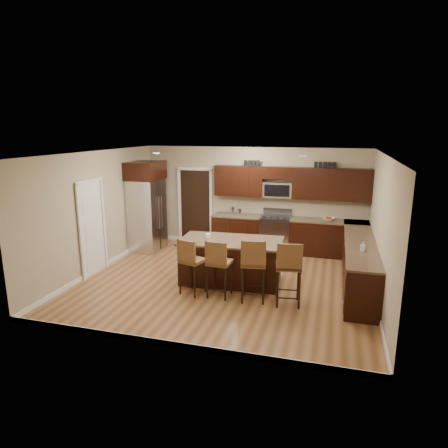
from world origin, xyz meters
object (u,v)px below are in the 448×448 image
(stool_left, at_px, (190,260))
(stool_right, at_px, (254,263))
(refrigerator, at_px, (147,206))
(range, at_px, (275,234))
(stool_mid, at_px, (218,262))
(island, at_px, (231,262))
(stool_extra, at_px, (289,266))

(stool_left, bearing_deg, stool_right, 16.44)
(stool_right, distance_m, refrigerator, 4.22)
(range, relative_size, stool_right, 0.91)
(stool_left, xyz_separation_m, stool_right, (1.25, -0.01, 0.06))
(stool_mid, distance_m, stool_right, 0.68)
(stool_right, bearing_deg, stool_left, 170.78)
(refrigerator, bearing_deg, island, -30.83)
(stool_right, height_order, refrigerator, refrigerator)
(island, height_order, stool_left, stool_left)
(range, bearing_deg, refrigerator, -166.47)
(stool_mid, distance_m, refrigerator, 3.70)
(island, xyz_separation_m, refrigerator, (-2.73, 1.63, 0.77))
(range, relative_size, refrigerator, 0.47)
(stool_left, xyz_separation_m, stool_mid, (0.56, -0.00, 0.01))
(stool_mid, xyz_separation_m, stool_right, (0.68, -0.00, 0.05))
(range, bearing_deg, stool_right, -88.53)
(stool_mid, bearing_deg, range, 83.81)
(stool_mid, xyz_separation_m, refrigerator, (-2.70, 2.48, 0.49))
(island, distance_m, stool_mid, 0.89)
(stool_left, distance_m, stool_right, 1.25)
(range, distance_m, island, 2.49)
(refrigerator, bearing_deg, stool_right, -36.24)
(range, xyz_separation_m, island, (-0.57, -2.42, -0.04))
(stool_right, distance_m, stool_extra, 0.65)
(stool_mid, bearing_deg, island, 92.30)
(stool_right, bearing_deg, island, 118.67)
(stool_left, distance_m, refrigerator, 3.31)
(stool_left, relative_size, refrigerator, 0.48)
(refrigerator, distance_m, stool_extra, 4.76)
(island, xyz_separation_m, stool_mid, (-0.03, -0.85, 0.28))
(stool_right, bearing_deg, range, 82.60)
(stool_left, relative_size, stool_right, 0.92)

